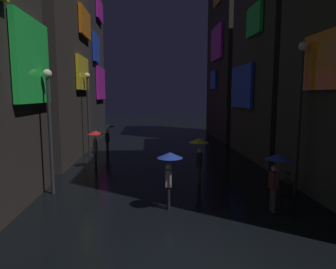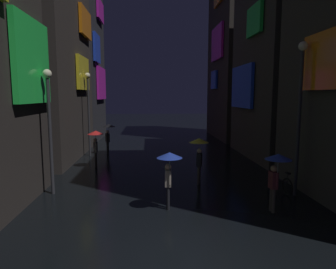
{
  "view_description": "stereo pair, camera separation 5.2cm",
  "coord_description": "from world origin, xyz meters",
  "px_view_note": "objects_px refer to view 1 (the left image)",
  "views": [
    {
      "loc": [
        -1.02,
        -6.44,
        4.09
      ],
      "look_at": [
        0.0,
        8.76,
        2.09
      ],
      "focal_mm": 32.0,
      "sensor_mm": 36.0,
      "label": 1
    },
    {
      "loc": [
        -0.97,
        -6.44,
        4.09
      ],
      "look_at": [
        0.0,
        8.76,
        2.09
      ],
      "focal_mm": 32.0,
      "sensor_mm": 36.0,
      "label": 2
    }
  ],
  "objects_px": {
    "streetlamp_right_near": "(300,103)",
    "streetlamp_left_near": "(49,117)",
    "pedestrian_near_crossing_blue": "(170,165)",
    "pedestrian_foreground_right_blue": "(277,166)",
    "pedestrian_midstreet_left_red": "(95,138)",
    "pedestrian_foreground_left_black": "(108,130)",
    "streetlamp_left_far": "(88,104)",
    "bicycle_parked_at_storefront": "(280,182)",
    "pedestrian_midstreet_centre_yellow": "(199,148)"
  },
  "relations": [
    {
      "from": "streetlamp_right_near",
      "to": "streetlamp_left_near",
      "type": "bearing_deg",
      "value": 175.21
    },
    {
      "from": "pedestrian_near_crossing_blue",
      "to": "pedestrian_foreground_right_blue",
      "type": "bearing_deg",
      "value": -7.82
    },
    {
      "from": "pedestrian_near_crossing_blue",
      "to": "pedestrian_midstreet_left_red",
      "type": "bearing_deg",
      "value": 119.09
    },
    {
      "from": "pedestrian_foreground_left_black",
      "to": "pedestrian_near_crossing_blue",
      "type": "bearing_deg",
      "value": -71.6
    },
    {
      "from": "pedestrian_near_crossing_blue",
      "to": "streetlamp_left_far",
      "type": "distance_m",
      "value": 11.29
    },
    {
      "from": "pedestrian_foreground_left_black",
      "to": "streetlamp_right_near",
      "type": "bearing_deg",
      "value": -46.58
    },
    {
      "from": "pedestrian_near_crossing_blue",
      "to": "streetlamp_left_near",
      "type": "relative_size",
      "value": 0.41
    },
    {
      "from": "pedestrian_foreground_right_blue",
      "to": "streetlamp_left_near",
      "type": "xyz_separation_m",
      "value": [
        -8.38,
        2.62,
        1.56
      ]
    },
    {
      "from": "pedestrian_near_crossing_blue",
      "to": "bicycle_parked_at_storefront",
      "type": "height_order",
      "value": "pedestrian_near_crossing_blue"
    },
    {
      "from": "pedestrian_midstreet_centre_yellow",
      "to": "pedestrian_foreground_left_black",
      "type": "xyz_separation_m",
      "value": [
        -5.12,
        7.36,
        0.0
      ]
    },
    {
      "from": "streetlamp_left_far",
      "to": "streetlamp_left_near",
      "type": "relative_size",
      "value": 1.09
    },
    {
      "from": "pedestrian_foreground_right_blue",
      "to": "pedestrian_midstreet_centre_yellow",
      "type": "relative_size",
      "value": 1.0
    },
    {
      "from": "pedestrian_midstreet_centre_yellow",
      "to": "streetlamp_left_far",
      "type": "relative_size",
      "value": 0.38
    },
    {
      "from": "streetlamp_left_near",
      "to": "streetlamp_right_near",
      "type": "bearing_deg",
      "value": -4.79
    },
    {
      "from": "pedestrian_near_crossing_blue",
      "to": "streetlamp_left_far",
      "type": "xyz_separation_m",
      "value": [
        -4.72,
        10.09,
        1.81
      ]
    },
    {
      "from": "pedestrian_foreground_left_black",
      "to": "streetlamp_right_near",
      "type": "relative_size",
      "value": 0.34
    },
    {
      "from": "streetlamp_left_far",
      "to": "streetlamp_right_near",
      "type": "xyz_separation_m",
      "value": [
        10.0,
        -8.82,
        0.32
      ]
    },
    {
      "from": "pedestrian_midstreet_centre_yellow",
      "to": "bicycle_parked_at_storefront",
      "type": "relative_size",
      "value": 1.17
    },
    {
      "from": "pedestrian_foreground_right_blue",
      "to": "pedestrian_midstreet_centre_yellow",
      "type": "xyz_separation_m",
      "value": [
        -2.06,
        3.71,
        0.0
      ]
    },
    {
      "from": "pedestrian_foreground_right_blue",
      "to": "pedestrian_near_crossing_blue",
      "type": "bearing_deg",
      "value": 172.18
    },
    {
      "from": "pedestrian_foreground_left_black",
      "to": "streetlamp_left_near",
      "type": "relative_size",
      "value": 0.41
    },
    {
      "from": "pedestrian_midstreet_centre_yellow",
      "to": "streetlamp_right_near",
      "type": "distance_m",
      "value": 4.66
    },
    {
      "from": "pedestrian_near_crossing_blue",
      "to": "pedestrian_foreground_left_black",
      "type": "relative_size",
      "value": 1.0
    },
    {
      "from": "pedestrian_midstreet_left_red",
      "to": "pedestrian_foreground_left_black",
      "type": "bearing_deg",
      "value": 87.12
    },
    {
      "from": "pedestrian_near_crossing_blue",
      "to": "streetlamp_left_far",
      "type": "height_order",
      "value": "streetlamp_left_far"
    },
    {
      "from": "pedestrian_midstreet_centre_yellow",
      "to": "pedestrian_near_crossing_blue",
      "type": "distance_m",
      "value": 3.59
    },
    {
      "from": "bicycle_parked_at_storefront",
      "to": "streetlamp_left_near",
      "type": "bearing_deg",
      "value": 178.32
    },
    {
      "from": "pedestrian_foreground_left_black",
      "to": "streetlamp_left_near",
      "type": "xyz_separation_m",
      "value": [
        -1.21,
        -8.45,
        1.56
      ]
    },
    {
      "from": "pedestrian_near_crossing_blue",
      "to": "streetlamp_left_near",
      "type": "xyz_separation_m",
      "value": [
        -4.72,
        2.11,
        1.56
      ]
    },
    {
      "from": "pedestrian_foreground_left_black",
      "to": "streetlamp_right_near",
      "type": "height_order",
      "value": "streetlamp_right_near"
    },
    {
      "from": "pedestrian_midstreet_left_red",
      "to": "bicycle_parked_at_storefront",
      "type": "relative_size",
      "value": 1.17
    },
    {
      "from": "streetlamp_left_far",
      "to": "streetlamp_left_near",
      "type": "height_order",
      "value": "streetlamp_left_far"
    },
    {
      "from": "bicycle_parked_at_storefront",
      "to": "streetlamp_left_near",
      "type": "height_order",
      "value": "streetlamp_left_near"
    },
    {
      "from": "pedestrian_near_crossing_blue",
      "to": "pedestrian_foreground_left_black",
      "type": "bearing_deg",
      "value": 108.4
    },
    {
      "from": "pedestrian_midstreet_centre_yellow",
      "to": "streetlamp_left_far",
      "type": "height_order",
      "value": "streetlamp_left_far"
    },
    {
      "from": "bicycle_parked_at_storefront",
      "to": "pedestrian_near_crossing_blue",
      "type": "bearing_deg",
      "value": -159.45
    },
    {
      "from": "pedestrian_midstreet_left_red",
      "to": "pedestrian_midstreet_centre_yellow",
      "type": "relative_size",
      "value": 1.0
    },
    {
      "from": "pedestrian_foreground_right_blue",
      "to": "streetlamp_left_far",
      "type": "relative_size",
      "value": 0.38
    },
    {
      "from": "pedestrian_near_crossing_blue",
      "to": "pedestrian_midstreet_centre_yellow",
      "type": "bearing_deg",
      "value": 63.37
    },
    {
      "from": "pedestrian_near_crossing_blue",
      "to": "bicycle_parked_at_storefront",
      "type": "relative_size",
      "value": 1.17
    },
    {
      "from": "pedestrian_midstreet_centre_yellow",
      "to": "bicycle_parked_at_storefront",
      "type": "height_order",
      "value": "pedestrian_midstreet_centre_yellow"
    },
    {
      "from": "pedestrian_midstreet_centre_yellow",
      "to": "streetlamp_right_near",
      "type": "relative_size",
      "value": 0.34
    },
    {
      "from": "streetlamp_left_near",
      "to": "pedestrian_near_crossing_blue",
      "type": "bearing_deg",
      "value": -24.11
    },
    {
      "from": "pedestrian_midstreet_left_red",
      "to": "pedestrian_foreground_right_blue",
      "type": "bearing_deg",
      "value": -44.2
    },
    {
      "from": "pedestrian_foreground_left_black",
      "to": "bicycle_parked_at_storefront",
      "type": "relative_size",
      "value": 1.17
    },
    {
      "from": "pedestrian_foreground_left_black",
      "to": "bicycle_parked_at_storefront",
      "type": "bearing_deg",
      "value": -46.13
    },
    {
      "from": "streetlamp_right_near",
      "to": "pedestrian_foreground_right_blue",
      "type": "bearing_deg",
      "value": -132.26
    },
    {
      "from": "pedestrian_foreground_right_blue",
      "to": "streetlamp_left_near",
      "type": "relative_size",
      "value": 0.41
    },
    {
      "from": "streetlamp_right_near",
      "to": "pedestrian_midstreet_left_red",
      "type": "bearing_deg",
      "value": 149.03
    },
    {
      "from": "pedestrian_midstreet_left_red",
      "to": "streetlamp_left_far",
      "type": "xyz_separation_m",
      "value": [
        -1.01,
        3.42,
        1.81
      ]
    }
  ]
}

